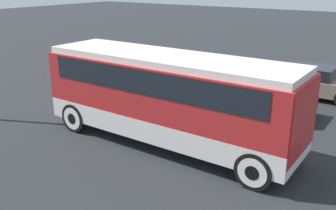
% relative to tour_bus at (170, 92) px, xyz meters
% --- Properties ---
extents(ground_plane, '(120.00, 120.00, 0.00)m').
position_rel_tour_bus_xyz_m(ground_plane, '(-0.10, 0.00, -1.90)').
color(ground_plane, '#26282B').
extents(tour_bus, '(9.11, 2.60, 3.15)m').
position_rel_tour_bus_xyz_m(tour_bus, '(0.00, 0.00, 0.00)').
color(tour_bus, silver).
rests_on(tour_bus, ground_plane).
extents(parked_car_near, '(4.13, 1.92, 1.36)m').
position_rel_tour_bus_xyz_m(parked_car_near, '(1.40, 4.93, -1.21)').
color(parked_car_near, maroon).
rests_on(parked_car_near, ground_plane).
extents(parked_car_mid, '(4.01, 1.98, 1.51)m').
position_rel_tour_bus_xyz_m(parked_car_mid, '(2.56, 8.56, -1.15)').
color(parked_car_mid, '#7A6B5B').
rests_on(parked_car_mid, ground_plane).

